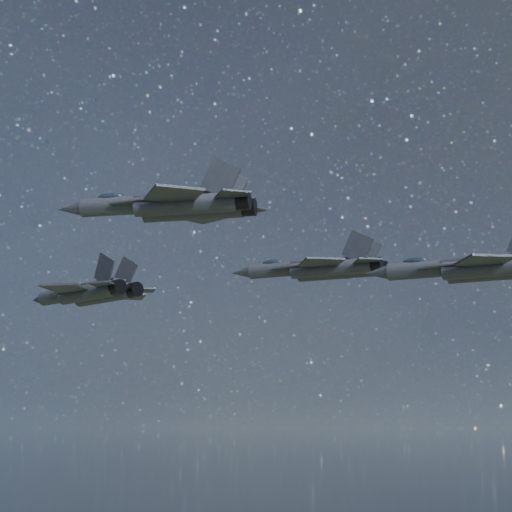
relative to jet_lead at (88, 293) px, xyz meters
The scene contains 4 objects.
jet_lead is the anchor object (origin of this frame).
jet_left 26.66m from the jet_lead, 52.77° to the left, with size 19.56×13.67×4.93m.
jet_right 28.57m from the jet_lead, 36.92° to the right, with size 15.45×10.38×3.90m.
jet_slot 38.33m from the jet_lead, ahead, with size 17.53×12.31×4.43m.
Camera 1 is at (41.27, -65.42, 127.22)m, focal length 60.00 mm.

